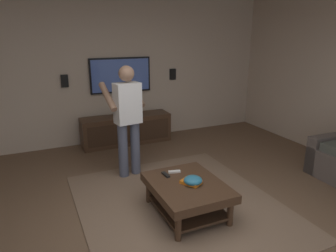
% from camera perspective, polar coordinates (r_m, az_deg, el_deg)
% --- Properties ---
extents(ground_plane, '(8.16, 8.16, 0.00)m').
position_cam_1_polar(ground_plane, '(3.55, 1.79, -18.99)').
color(ground_plane, brown).
extents(wall_back_tv, '(0.10, 7.00, 2.83)m').
position_cam_1_polar(wall_back_tv, '(6.07, -12.14, 10.16)').
color(wall_back_tv, '#BCA893').
rests_on(wall_back_tv, ground).
extents(area_rug, '(2.71, 2.38, 0.01)m').
position_cam_1_polar(area_rug, '(4.03, 2.06, -14.17)').
color(area_rug, '#7A604C').
rests_on(area_rug, ground).
extents(coffee_table, '(1.00, 0.80, 0.40)m').
position_cam_1_polar(coffee_table, '(3.73, 3.50, -11.78)').
color(coffee_table, '#422B1C').
rests_on(coffee_table, ground).
extents(media_console, '(0.45, 1.70, 0.55)m').
position_cam_1_polar(media_console, '(6.07, -7.62, -0.64)').
color(media_console, '#422B1C').
rests_on(media_console, ground).
extents(tv, '(0.05, 1.18, 0.66)m').
position_cam_1_polar(tv, '(6.08, -8.66, 9.17)').
color(tv, black).
extents(person_standing, '(0.59, 0.59, 1.64)m').
position_cam_1_polar(person_standing, '(4.53, -7.42, 1.99)').
color(person_standing, '#4C5166').
rests_on(person_standing, ground).
extents(bowl, '(0.22, 0.22, 0.10)m').
position_cam_1_polar(bowl, '(3.64, 4.58, -9.86)').
color(bowl, teal).
rests_on(bowl, coffee_table).
extents(remote_white, '(0.08, 0.16, 0.02)m').
position_cam_1_polar(remote_white, '(3.92, 1.18, -8.33)').
color(remote_white, white).
rests_on(remote_white, coffee_table).
extents(remote_black, '(0.15, 0.06, 0.02)m').
position_cam_1_polar(remote_black, '(3.85, -0.43, -8.86)').
color(remote_black, black).
rests_on(remote_black, coffee_table).
extents(book, '(0.27, 0.25, 0.04)m').
position_cam_1_polar(book, '(3.67, 4.23, -10.17)').
color(book, orange).
rests_on(book, coffee_table).
extents(vase_round, '(0.22, 0.22, 0.22)m').
position_cam_1_polar(vase_round, '(6.00, -8.18, 2.95)').
color(vase_round, gold).
rests_on(vase_round, media_console).
extents(wall_speaker_left, '(0.06, 0.12, 0.22)m').
position_cam_1_polar(wall_speaker_left, '(6.48, 0.87, 9.44)').
color(wall_speaker_left, black).
extents(wall_speaker_right, '(0.06, 0.12, 0.22)m').
position_cam_1_polar(wall_speaker_right, '(5.91, -18.36, 7.82)').
color(wall_speaker_right, black).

